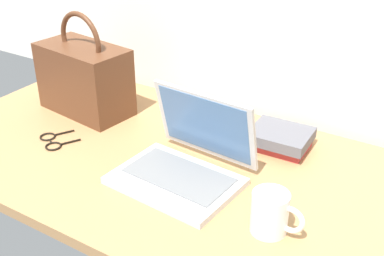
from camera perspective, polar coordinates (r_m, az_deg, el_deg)
name	(u,v)px	position (r m, az deg, el deg)	size (l,w,h in m)	color
desk	(190,171)	(1.34, -0.20, -5.03)	(1.60, 0.76, 0.03)	#A87A4C
laptop	(186,161)	(1.27, -0.71, -3.84)	(0.32, 0.29, 0.21)	silver
coffee_mug	(271,213)	(1.10, 9.16, -9.65)	(0.12, 0.08, 0.10)	white
eyeglasses	(52,141)	(1.50, -15.94, -1.45)	(0.13, 0.13, 0.01)	black
handbag	(85,78)	(1.62, -12.34, 5.73)	(0.32, 0.20, 0.33)	#59331E
book_stack	(280,139)	(1.42, 10.18, -1.23)	(0.17, 0.15, 0.06)	#B23333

